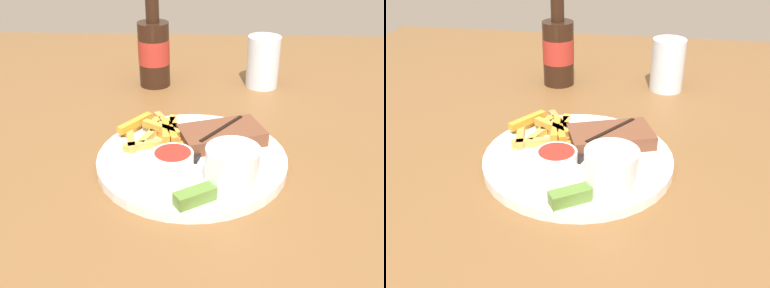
% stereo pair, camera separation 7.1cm
% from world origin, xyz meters
% --- Properties ---
extents(dining_table, '(1.41, 1.53, 0.76)m').
position_xyz_m(dining_table, '(0.00, 0.00, 0.70)').
color(dining_table, brown).
rests_on(dining_table, ground_plane).
extents(dinner_plate, '(0.30, 0.30, 0.02)m').
position_xyz_m(dinner_plate, '(0.00, 0.00, 0.77)').
color(dinner_plate, white).
rests_on(dinner_plate, dining_table).
extents(steak_portion, '(0.15, 0.12, 0.03)m').
position_xyz_m(steak_portion, '(0.05, 0.05, 0.79)').
color(steak_portion, brown).
rests_on(steak_portion, dinner_plate).
extents(fries_pile, '(0.15, 0.14, 0.02)m').
position_xyz_m(fries_pile, '(-0.06, 0.06, 0.78)').
color(fries_pile, orange).
rests_on(fries_pile, dinner_plate).
extents(coleslaw_cup, '(0.08, 0.08, 0.06)m').
position_xyz_m(coleslaw_cup, '(0.06, -0.08, 0.81)').
color(coleslaw_cup, white).
rests_on(coleslaw_cup, dinner_plate).
extents(dipping_sauce_cup, '(0.06, 0.06, 0.02)m').
position_xyz_m(dipping_sauce_cup, '(-0.03, -0.03, 0.79)').
color(dipping_sauce_cup, silver).
rests_on(dipping_sauce_cup, dinner_plate).
extents(pickle_spear, '(0.06, 0.05, 0.02)m').
position_xyz_m(pickle_spear, '(0.01, -0.13, 0.79)').
color(pickle_spear, '#567A2D').
rests_on(pickle_spear, dinner_plate).
extents(fork_utensil, '(0.13, 0.06, 0.00)m').
position_xyz_m(fork_utensil, '(-0.08, 0.03, 0.78)').
color(fork_utensil, '#B7B7BC').
rests_on(fork_utensil, dinner_plate).
extents(knife_utensil, '(0.06, 0.16, 0.01)m').
position_xyz_m(knife_utensil, '(0.02, 0.04, 0.78)').
color(knife_utensil, '#B7B7BC').
rests_on(knife_utensil, dinner_plate).
extents(beer_bottle, '(0.07, 0.07, 0.23)m').
position_xyz_m(beer_bottle, '(-0.10, 0.34, 0.84)').
color(beer_bottle, black).
rests_on(beer_bottle, dining_table).
extents(drinking_glass, '(0.07, 0.07, 0.11)m').
position_xyz_m(drinking_glass, '(0.14, 0.35, 0.81)').
color(drinking_glass, silver).
rests_on(drinking_glass, dining_table).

